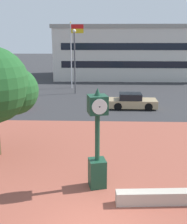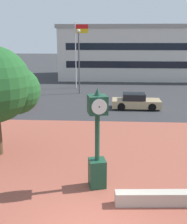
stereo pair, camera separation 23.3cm
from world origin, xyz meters
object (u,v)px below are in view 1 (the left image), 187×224
at_px(civic_building, 136,52).
at_px(street_lamp_post, 75,55).
at_px(street_clock, 97,143).
at_px(flagpole_primary, 73,50).
at_px(car_street_mid, 132,102).

height_order(civic_building, street_lamp_post, civic_building).
height_order(street_clock, street_lamp_post, street_lamp_post).
bearing_deg(civic_building, street_lamp_post, -119.48).
relative_size(street_clock, flagpole_primary, 0.53).
distance_m(flagpole_primary, civic_building, 13.40).
height_order(flagpole_primary, street_lamp_post, flagpole_primary).
height_order(car_street_mid, street_lamp_post, street_lamp_post).
distance_m(street_clock, civic_building, 33.44).
distance_m(street_clock, car_street_mid, 13.28).
relative_size(street_clock, street_lamp_post, 0.60).
distance_m(flagpole_primary, street_lamp_post, 3.43).
height_order(car_street_mid, flagpole_primary, flagpole_primary).
bearing_deg(street_clock, civic_building, 67.84).
height_order(car_street_mid, civic_building, civic_building).
bearing_deg(street_lamp_post, civic_building, 60.52).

